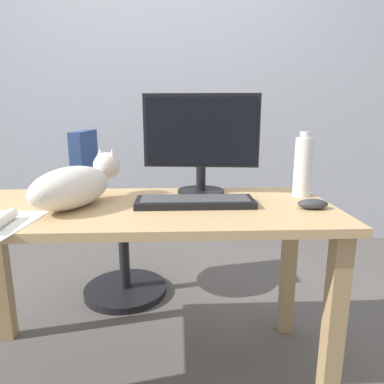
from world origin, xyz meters
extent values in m
plane|color=#59544F|center=(0.00, 0.00, 0.00)|extent=(8.00, 8.00, 0.00)
cube|color=silver|center=(0.00, 1.50, 1.30)|extent=(6.00, 0.04, 2.60)
cube|color=tan|center=(0.00, 0.00, 0.69)|extent=(1.45, 0.60, 0.03)
cube|color=tan|center=(0.67, -0.24, 0.34)|extent=(0.06, 0.06, 0.68)
cube|color=tan|center=(-0.67, 0.24, 0.34)|extent=(0.06, 0.06, 0.68)
cube|color=tan|center=(0.67, 0.24, 0.34)|extent=(0.06, 0.06, 0.68)
cylinder|color=black|center=(-0.17, 0.64, 0.02)|extent=(0.48, 0.48, 0.04)
cylinder|color=black|center=(-0.17, 0.64, 0.25)|extent=(0.06, 0.06, 0.49)
cylinder|color=navy|center=(-0.17, 0.64, 0.52)|extent=(0.44, 0.44, 0.06)
cube|color=navy|center=(-0.36, 0.64, 0.75)|extent=(0.06, 0.35, 0.40)
cylinder|color=black|center=(0.24, 0.19, 0.72)|extent=(0.20, 0.20, 0.01)
cylinder|color=black|center=(0.24, 0.19, 0.77)|extent=(0.04, 0.04, 0.10)
cube|color=black|center=(0.24, 0.19, 0.97)|extent=(0.48, 0.08, 0.30)
cube|color=black|center=(0.24, 0.18, 0.97)|extent=(0.45, 0.05, 0.27)
cube|color=black|center=(0.21, -0.01, 0.72)|extent=(0.44, 0.15, 0.02)
cube|color=#444447|center=(0.21, -0.01, 0.74)|extent=(0.40, 0.12, 0.00)
ellipsoid|color=silver|center=(-0.24, -0.02, 0.78)|extent=(0.32, 0.40, 0.15)
sphere|color=silver|center=(-0.15, 0.17, 0.83)|extent=(0.11, 0.11, 0.11)
cone|color=silver|center=(-0.17, 0.18, 0.88)|extent=(0.04, 0.04, 0.04)
cone|color=silver|center=(-0.12, 0.16, 0.88)|extent=(0.04, 0.04, 0.04)
cylinder|color=silver|center=(-0.39, -0.24, 0.73)|extent=(0.04, 0.18, 0.03)
ellipsoid|color=#333338|center=(0.63, -0.07, 0.73)|extent=(0.11, 0.06, 0.04)
cylinder|color=silver|center=(0.66, 0.13, 0.83)|extent=(0.07, 0.07, 0.24)
cylinder|color=silver|center=(0.66, 0.13, 0.96)|extent=(0.04, 0.04, 0.02)
camera|label=1|loc=(0.14, -1.25, 1.04)|focal=32.25mm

